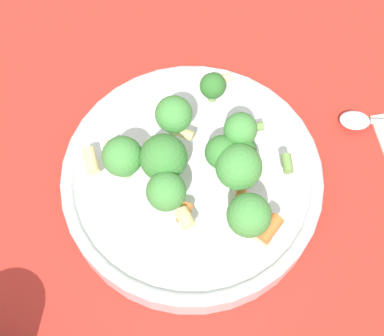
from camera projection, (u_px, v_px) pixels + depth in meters
name	position (u px, v px, depth m)	size (l,w,h in m)	color
ground_plane	(192.00, 189.00, 0.61)	(3.00, 3.00, 0.00)	#B72D23
bowl	(192.00, 180.00, 0.58)	(0.28, 0.28, 0.05)	silver
pasta_salad	(197.00, 161.00, 0.52)	(0.19, 0.20, 0.07)	#8CB766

